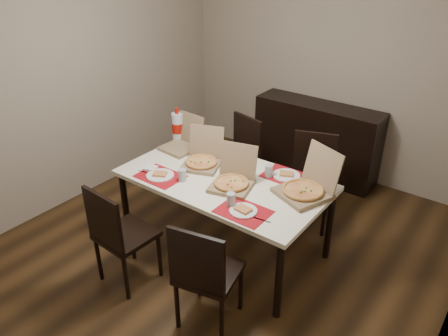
{
  "coord_description": "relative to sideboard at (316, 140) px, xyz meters",
  "views": [
    {
      "loc": [
        1.98,
        -2.71,
        2.63
      ],
      "look_at": [
        -0.01,
        -0.05,
        0.85
      ],
      "focal_mm": 35.0,
      "sensor_mm": 36.0,
      "label": 1
    }
  ],
  "objects": [
    {
      "name": "ground",
      "position": [
        0.0,
        -1.78,
        -0.46
      ],
      "size": [
        3.8,
        4.0,
        0.02
      ],
      "primitive_type": "cube",
      "color": "#402913",
      "rests_on": "ground"
    },
    {
      "name": "room_walls",
      "position": [
        0.0,
        -1.35,
        1.28
      ],
      "size": [
        3.84,
        4.02,
        2.62
      ],
      "color": "gray",
      "rests_on": "ground"
    },
    {
      "name": "sideboard",
      "position": [
        0.0,
        0.0,
        0.0
      ],
      "size": [
        1.5,
        0.4,
        0.9
      ],
      "primitive_type": "cube",
      "color": "black",
      "rests_on": "ground"
    },
    {
      "name": "dining_table",
      "position": [
        -0.01,
        -1.83,
        0.23
      ],
      "size": [
        1.8,
        1.0,
        0.75
      ],
      "color": "white",
      "rests_on": "ground"
    },
    {
      "name": "chair_near_left",
      "position": [
        -0.4,
        -2.73,
        0.06
      ],
      "size": [
        0.44,
        0.44,
        0.93
      ],
      "color": "black",
      "rests_on": "ground"
    },
    {
      "name": "chair_near_right",
      "position": [
        0.45,
        -2.67,
        0.06
      ],
      "size": [
        0.5,
        0.5,
        0.93
      ],
      "color": "black",
      "rests_on": "ground"
    },
    {
      "name": "chair_far_left",
      "position": [
        -0.43,
        -1.0,
        0.06
      ],
      "size": [
        0.51,
        0.51,
        0.93
      ],
      "color": "black",
      "rests_on": "ground"
    },
    {
      "name": "chair_far_right",
      "position": [
        0.41,
        -0.94,
        0.06
      ],
      "size": [
        0.54,
        0.54,
        0.93
      ],
      "color": "black",
      "rests_on": "ground"
    },
    {
      "name": "setting_near_left",
      "position": [
        -0.44,
        -2.13,
        0.32
      ],
      "size": [
        0.48,
        0.3,
        0.11
      ],
      "color": "#AC0B15",
      "rests_on": "dining_table"
    },
    {
      "name": "setting_near_right",
      "position": [
        0.39,
        -2.16,
        0.32
      ],
      "size": [
        0.45,
        0.3,
        0.11
      ],
      "color": "#AC0B15",
      "rests_on": "dining_table"
    },
    {
      "name": "setting_far_left",
      "position": [
        -0.42,
        -1.52,
        0.32
      ],
      "size": [
        0.46,
        0.3,
        0.11
      ],
      "color": "#AC0B15",
      "rests_on": "dining_table"
    },
    {
      "name": "setting_far_right",
      "position": [
        0.38,
        -1.51,
        0.32
      ],
      "size": [
        0.48,
        0.3,
        0.11
      ],
      "color": "#AC0B15",
      "rests_on": "dining_table"
    },
    {
      "name": "napkin_loose",
      "position": [
        0.13,
        -1.93,
        0.31
      ],
      "size": [
        0.16,
        0.16,
        0.02
      ],
      "primitive_type": "cube",
      "rotation": [
        0.0,
        0.0,
        0.64
      ],
      "color": "white",
      "rests_on": "dining_table"
    },
    {
      "name": "pizza_box_center",
      "position": [
        0.13,
        -1.9,
        0.35
      ],
      "size": [
        0.41,
        0.43,
        0.33
      ],
      "color": "olive",
      "rests_on": "dining_table"
    },
    {
      "name": "pizza_box_right",
      "position": [
        0.69,
        -1.65,
        0.36
      ],
      "size": [
        0.51,
        0.53,
        0.38
      ],
      "color": "olive",
      "rests_on": "dining_table"
    },
    {
      "name": "pizza_box_left",
      "position": [
        -0.7,
        -1.6,
        0.36
      ],
      "size": [
        0.35,
        0.38,
        0.32
      ],
      "color": "olive",
      "rests_on": "dining_table"
    },
    {
      "name": "pizza_box_extra",
      "position": [
        -0.31,
        -1.76,
        0.35
      ],
      "size": [
        0.44,
        0.46,
        0.33
      ],
      "color": "olive",
      "rests_on": "dining_table"
    },
    {
      "name": "faina_plate",
      "position": [
        -0.35,
        -1.67,
        0.31
      ],
      "size": [
        0.22,
        0.22,
        0.03
      ],
      "color": "black",
      "rests_on": "dining_table"
    },
    {
      "name": "dip_bowl",
      "position": [
        0.07,
        -1.6,
        0.32
      ],
      "size": [
        0.18,
        0.18,
        0.03
      ],
      "primitive_type": "imported",
      "rotation": [
        0.0,
        0.0,
        0.38
      ],
      "color": "white",
      "rests_on": "dining_table"
    },
    {
      "name": "soda_bottle",
      "position": [
        -0.86,
        -1.48,
        0.45
      ],
      "size": [
        0.12,
        0.12,
        0.35
      ],
      "color": "silver",
      "rests_on": "dining_table"
    }
  ]
}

